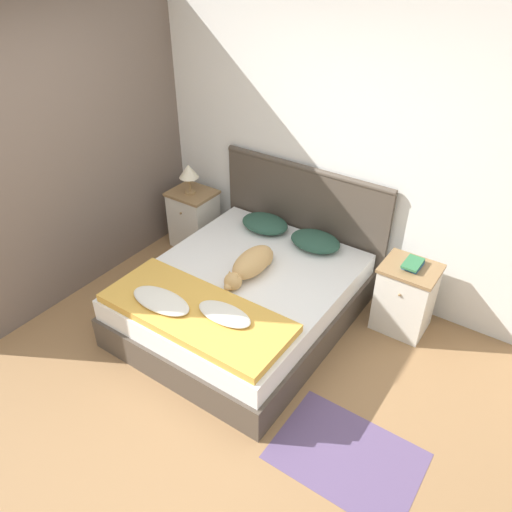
% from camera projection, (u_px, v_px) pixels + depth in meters
% --- Properties ---
extents(ground_plane, '(16.00, 16.00, 0.00)m').
position_uv_depth(ground_plane, '(172.00, 407.00, 3.65)').
color(ground_plane, '#997047').
extents(wall_back, '(9.00, 0.06, 2.55)m').
position_uv_depth(wall_back, '(324.00, 150.00, 4.38)').
color(wall_back, white).
rests_on(wall_back, ground_plane).
extents(wall_side_left, '(0.06, 3.10, 2.55)m').
position_uv_depth(wall_side_left, '(96.00, 146.00, 4.45)').
color(wall_side_left, '#706056').
rests_on(wall_side_left, ground_plane).
extents(bed, '(1.63, 1.92, 0.48)m').
position_uv_depth(bed, '(243.00, 299.00, 4.31)').
color(bed, '#4C4238').
rests_on(bed, ground_plane).
extents(headboard, '(1.71, 0.06, 1.12)m').
position_uv_depth(headboard, '(303.00, 218.00, 4.78)').
color(headboard, '#4C4238').
rests_on(headboard, ground_plane).
extents(nightstand_left, '(0.45, 0.40, 0.63)m').
position_uv_depth(nightstand_left, '(194.00, 218.00, 5.29)').
color(nightstand_left, silver).
rests_on(nightstand_left, ground_plane).
extents(nightstand_right, '(0.45, 0.40, 0.63)m').
position_uv_depth(nightstand_right, '(405.00, 297.00, 4.20)').
color(nightstand_right, silver).
rests_on(nightstand_right, ground_plane).
extents(pillow_left, '(0.47, 0.34, 0.12)m').
position_uv_depth(pillow_left, '(265.00, 224.00, 4.76)').
color(pillow_left, '#284C3D').
rests_on(pillow_left, bed).
extents(pillow_right, '(0.47, 0.34, 0.12)m').
position_uv_depth(pillow_right, '(315.00, 241.00, 4.51)').
color(pillow_right, '#284C3D').
rests_on(pillow_right, bed).
extents(quilt, '(1.50, 0.62, 0.12)m').
position_uv_depth(quilt, '(194.00, 311.00, 3.74)').
color(quilt, gold).
rests_on(quilt, bed).
extents(dog, '(0.24, 0.69, 0.21)m').
position_uv_depth(dog, '(251.00, 264.00, 4.15)').
color(dog, tan).
rests_on(dog, bed).
extents(book_stack, '(0.13, 0.21, 0.05)m').
position_uv_depth(book_stack, '(413.00, 264.00, 4.02)').
color(book_stack, '#285689').
rests_on(book_stack, nightstand_right).
extents(table_lamp, '(0.20, 0.20, 0.31)m').
position_uv_depth(table_lamp, '(189.00, 172.00, 4.97)').
color(table_lamp, '#9E7A4C').
rests_on(table_lamp, nightstand_left).
extents(rug, '(0.95, 0.68, 0.00)m').
position_uv_depth(rug, '(347.00, 456.00, 3.32)').
color(rug, '#604C75').
rests_on(rug, ground_plane).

